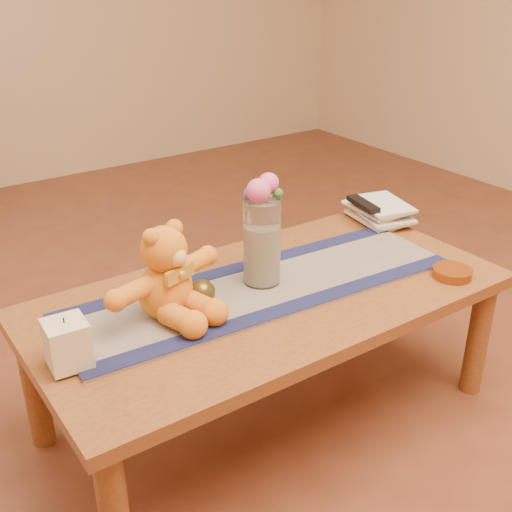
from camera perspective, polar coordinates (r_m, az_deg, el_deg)
floor at (r=2.12m, az=1.14°, el=-13.93°), size 5.50×5.50×0.00m
coffee_table_top at (r=1.88m, az=1.26°, el=-3.76°), size 1.40×0.70×0.04m
table_leg_fr at (r=2.22m, az=19.36°, el=-6.99°), size 0.07×0.07×0.41m
table_leg_bl at (r=2.00m, az=-19.32°, el=-10.97°), size 0.07×0.07×0.41m
table_leg_br at (r=2.55m, az=9.07°, el=-1.46°), size 0.07×0.07×0.41m
persian_runner at (r=1.88m, az=0.62°, el=-2.85°), size 1.22×0.42×0.01m
runner_border_near at (r=1.77m, az=3.12°, el=-4.61°), size 1.20×0.13×0.00m
runner_border_far at (r=1.99m, az=-1.60°, el=-1.02°), size 1.20×0.13×0.00m
teddy_bear at (r=1.71m, az=-8.26°, el=-1.41°), size 0.43×0.39×0.25m
pillar_candle at (r=1.58m, az=-16.64°, el=-7.56°), size 0.10×0.10×0.12m
candle_wick at (r=1.54m, az=-16.94°, el=-5.56°), size 0.00×0.00×0.01m
glass_vase at (r=1.85m, az=0.55°, el=1.27°), size 0.11×0.11×0.26m
potpourri_fill at (r=1.86m, az=0.54°, el=0.18°), size 0.09×0.09×0.18m
rose_left at (r=1.77m, az=0.23°, el=5.89°), size 0.07×0.07×0.07m
rose_right at (r=1.80m, az=1.13°, el=6.59°), size 0.06×0.06×0.06m
blue_flower_back at (r=1.82m, az=0.19°, el=6.25°), size 0.04×0.04×0.04m
blue_flower_side at (r=1.79m, az=-0.59°, el=5.64°), size 0.04×0.04×0.04m
leaf_sprig at (r=1.80m, az=1.98°, el=5.65°), size 0.03×0.03×0.03m
bronze_ball at (r=1.77m, az=-4.91°, el=-3.31°), size 0.09×0.09×0.08m
book_bottom at (r=2.35m, az=9.38°, el=3.03°), size 0.20×0.25×0.02m
book_lower at (r=2.34m, az=9.56°, el=3.44°), size 0.22×0.26×0.02m
book_upper at (r=2.34m, az=9.28°, el=3.89°), size 0.19×0.24×0.02m
book_top at (r=2.33m, az=9.58°, el=4.32°), size 0.22×0.26×0.02m
tv_remote at (r=2.31m, az=9.64°, el=4.64°), size 0.08×0.17×0.02m
amber_dish at (r=2.03m, az=17.25°, el=-1.45°), size 0.14×0.14×0.03m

